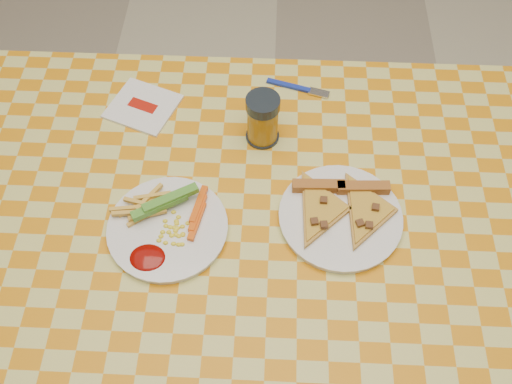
% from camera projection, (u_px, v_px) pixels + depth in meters
% --- Properties ---
extents(ground, '(8.00, 8.00, 0.00)m').
position_uv_depth(ground, '(264.00, 354.00, 1.68)').
color(ground, beige).
rests_on(ground, ground).
extents(table, '(1.28, 0.88, 0.76)m').
position_uv_depth(table, '(269.00, 245.00, 1.12)').
color(table, silver).
rests_on(table, ground).
extents(plate_left, '(0.25, 0.25, 0.01)m').
position_uv_depth(plate_left, '(168.00, 229.00, 1.04)').
color(plate_left, silver).
rests_on(plate_left, table).
extents(plate_right, '(0.26, 0.26, 0.01)m').
position_uv_depth(plate_right, '(340.00, 218.00, 1.06)').
color(plate_right, silver).
rests_on(plate_right, table).
extents(fries_veggies, '(0.19, 0.18, 0.04)m').
position_uv_depth(fries_veggies, '(163.00, 216.00, 1.04)').
color(fries_veggies, '#DCC646').
rests_on(fries_veggies, plate_left).
extents(pizza_slices, '(0.21, 0.20, 0.02)m').
position_uv_depth(pizza_slices, '(342.00, 207.00, 1.05)').
color(pizza_slices, gold).
rests_on(pizza_slices, plate_right).
extents(drink_glass, '(0.07, 0.07, 0.11)m').
position_uv_depth(drink_glass, '(263.00, 119.00, 1.13)').
color(drink_glass, black).
rests_on(drink_glass, table).
extents(napkin, '(0.17, 0.16, 0.01)m').
position_uv_depth(napkin, '(143.00, 106.00, 1.21)').
color(napkin, white).
rests_on(napkin, table).
extents(fork, '(0.14, 0.05, 0.01)m').
position_uv_depth(fork, '(299.00, 88.00, 1.24)').
color(fork, '#162898').
rests_on(fork, table).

